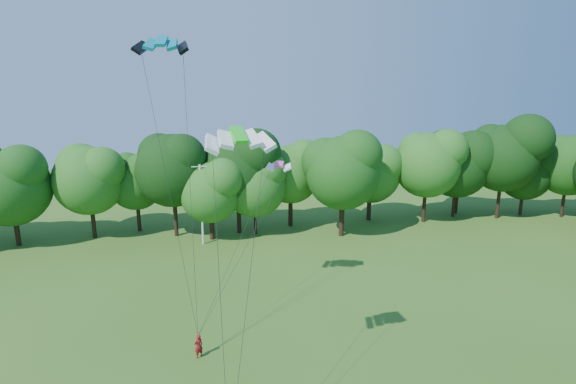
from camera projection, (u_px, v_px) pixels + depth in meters
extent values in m
cylinder|color=silver|center=(202.00, 205.00, 46.41)|extent=(0.21, 0.21, 8.53)
cube|color=silver|center=(200.00, 167.00, 45.46)|extent=(1.71, 0.09, 0.08)
imported|color=maroon|center=(199.00, 346.00, 27.56)|extent=(0.67, 0.61, 1.54)
cube|color=#04788A|center=(161.00, 41.00, 25.45)|extent=(3.06, 1.55, 0.74)
cube|color=#1FD11F|center=(239.00, 135.00, 19.53)|extent=(3.14, 1.85, 0.70)
cube|color=#F945AA|center=(279.00, 164.00, 32.87)|extent=(1.99, 1.29, 0.36)
cylinder|color=#331D13|center=(239.00, 213.00, 50.66)|extent=(0.44, 0.44, 4.53)
ellipsoid|color=black|center=(237.00, 161.00, 49.26)|extent=(9.06, 9.06, 9.89)
cylinder|color=#322014|center=(456.00, 198.00, 58.35)|extent=(0.46, 0.46, 4.13)
ellipsoid|color=#1F671F|center=(460.00, 156.00, 57.08)|extent=(8.26, 8.26, 9.01)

